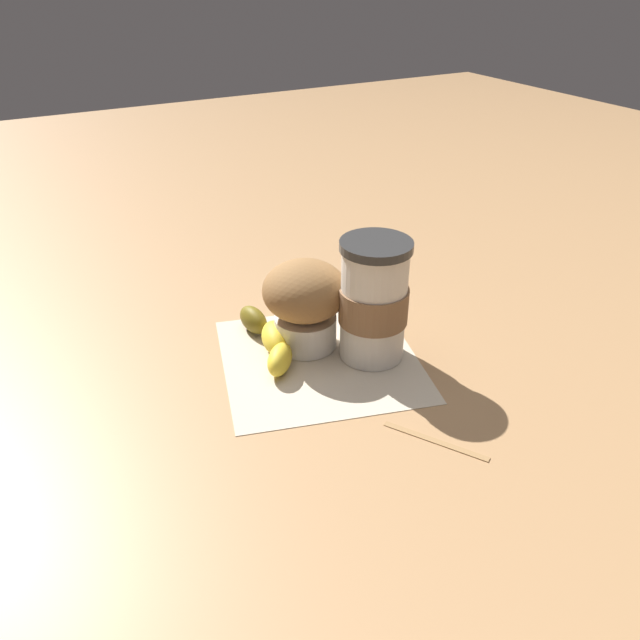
# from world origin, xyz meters

# --- Properties ---
(ground_plane) EXTENTS (3.00, 3.00, 0.00)m
(ground_plane) POSITION_xyz_m (0.00, 0.00, 0.00)
(ground_plane) COLOR #A87C51
(paper_napkin) EXTENTS (0.28, 0.28, 0.00)m
(paper_napkin) POSITION_xyz_m (0.00, 0.00, 0.00)
(paper_napkin) COLOR beige
(paper_napkin) RESTS_ON ground_plane
(coffee_cup) EXTENTS (0.08, 0.08, 0.15)m
(coffee_cup) POSITION_xyz_m (-0.06, 0.02, 0.07)
(coffee_cup) COLOR silver
(coffee_cup) RESTS_ON paper_napkin
(muffin) EXTENTS (0.10, 0.10, 0.11)m
(muffin) POSITION_xyz_m (0.00, -0.04, 0.06)
(muffin) COLOR white
(muffin) RESTS_ON paper_napkin
(banana) EXTENTS (0.07, 0.16, 0.03)m
(banana) POSITION_xyz_m (0.04, -0.05, 0.02)
(banana) COLOR yellow
(banana) RESTS_ON paper_napkin
(wooden_stirrer) EXTENTS (0.06, 0.10, 0.00)m
(wooden_stirrer) POSITION_xyz_m (-0.03, 0.18, 0.00)
(wooden_stirrer) COLOR #9E7547
(wooden_stirrer) RESTS_ON ground_plane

